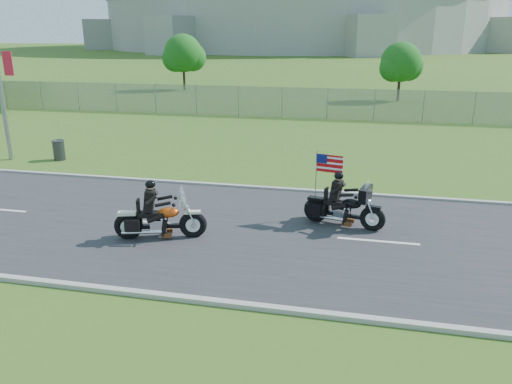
# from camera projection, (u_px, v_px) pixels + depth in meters

# --- Properties ---
(ground) EXTENTS (420.00, 420.00, 0.00)m
(ground) POSITION_uv_depth(u_px,v_px,m) (236.00, 231.00, 14.42)
(ground) COLOR #2D5019
(ground) RESTS_ON ground
(road) EXTENTS (120.00, 8.00, 0.04)m
(road) POSITION_uv_depth(u_px,v_px,m) (236.00, 230.00, 14.42)
(road) COLOR #28282B
(road) RESTS_ON ground
(curb_north) EXTENTS (120.00, 0.18, 0.12)m
(curb_north) POSITION_uv_depth(u_px,v_px,m) (264.00, 188.00, 18.17)
(curb_north) COLOR #9E9B93
(curb_north) RESTS_ON ground
(curb_south) EXTENTS (120.00, 0.18, 0.12)m
(curb_south) POSITION_uv_depth(u_px,v_px,m) (189.00, 299.00, 10.64)
(curb_south) COLOR #9E9B93
(curb_south) RESTS_ON ground
(fence) EXTENTS (60.00, 0.03, 2.00)m
(fence) POSITION_uv_depth(u_px,v_px,m) (238.00, 101.00, 33.72)
(fence) COLOR gray
(fence) RESTS_ON ground
(stadium) EXTENTS (140.40, 140.40, 29.20)m
(stadium) POSITION_uv_depth(u_px,v_px,m) (303.00, 0.00, 171.74)
(stadium) COLOR #A3A099
(stadium) RESTS_ON ground
(tree_fence_near) EXTENTS (3.52, 3.28, 4.75)m
(tree_fence_near) POSITION_uv_depth(u_px,v_px,m) (401.00, 64.00, 40.21)
(tree_fence_near) COLOR #382316
(tree_fence_near) RESTS_ON ground
(tree_fence_mid) EXTENTS (3.96, 3.69, 5.30)m
(tree_fence_mid) POSITION_uv_depth(u_px,v_px,m) (184.00, 55.00, 47.88)
(tree_fence_mid) COLOR #382316
(tree_fence_mid) RESTS_ON ground
(motorcycle_lead) EXTENTS (2.50, 1.09, 1.72)m
(motorcycle_lead) POSITION_uv_depth(u_px,v_px,m) (159.00, 220.00, 13.71)
(motorcycle_lead) COLOR black
(motorcycle_lead) RESTS_ON ground
(motorcycle_follow) EXTENTS (2.43, 1.06, 2.06)m
(motorcycle_follow) POSITION_uv_depth(u_px,v_px,m) (344.00, 208.00, 14.57)
(motorcycle_follow) COLOR black
(motorcycle_follow) RESTS_ON ground
(trash_can) EXTENTS (0.50, 0.50, 0.87)m
(trash_can) POSITION_uv_depth(u_px,v_px,m) (59.00, 150.00, 22.22)
(trash_can) COLOR #313236
(trash_can) RESTS_ON ground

